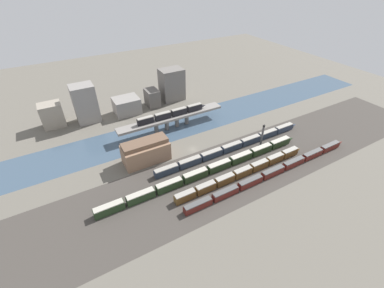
{
  "coord_description": "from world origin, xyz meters",
  "views": [
    {
      "loc": [
        -55.55,
        -97.1,
        83.96
      ],
      "look_at": [
        0.0,
        0.96,
        3.14
      ],
      "focal_mm": 24.0,
      "sensor_mm": 36.0,
      "label": 1
    }
  ],
  "objects": [
    {
      "name": "train_yard_mid",
      "position": [
        11.48,
        -29.61,
        1.97
      ],
      "size": [
        75.16,
        2.95,
        4.01
      ],
      "color": "brown",
      "rests_on": "ground"
    },
    {
      "name": "train_yard_outer",
      "position": [
        19.63,
        -10.55,
        1.88
      ],
      "size": [
        94.22,
        2.97,
        3.83
      ],
      "color": "#2D384C",
      "rests_on": "ground"
    },
    {
      "name": "railbed_yard",
      "position": [
        0.0,
        -24.0,
        0.0
      ],
      "size": [
        280.0,
        42.0,
        0.01
      ],
      "primitive_type": "cube",
      "color": "#423D38",
      "rests_on": "ground"
    },
    {
      "name": "city_block_left",
      "position": [
        -42.4,
        60.04,
        11.97
      ],
      "size": [
        13.61,
        11.66,
        23.93
      ],
      "primitive_type": "cube",
      "color": "gray",
      "rests_on": "ground"
    },
    {
      "name": "city_block_far_right",
      "position": [
        17.95,
        62.18,
        11.3
      ],
      "size": [
        16.22,
        12.07,
        22.6
      ],
      "primitive_type": "cube",
      "color": "slate",
      "rests_on": "ground"
    },
    {
      "name": "train_on_bridge",
      "position": [
        0.78,
        25.93,
        9.78
      ],
      "size": [
        45.16,
        2.62,
        3.96
      ],
      "color": "black",
      "rests_on": "bridge"
    },
    {
      "name": "river_water",
      "position": [
        0.0,
        25.93,
        0.0
      ],
      "size": [
        320.0,
        27.34,
        0.01
      ],
      "primitive_type": "cube",
      "color": "#3D5166",
      "rests_on": "ground"
    },
    {
      "name": "city_block_far_left",
      "position": [
        -62.14,
        63.97,
        7.44
      ],
      "size": [
        12.68,
        10.21,
        14.87
      ],
      "primitive_type": "cube",
      "color": "gray",
      "rests_on": "ground"
    },
    {
      "name": "warehouse_building",
      "position": [
        -25.17,
        3.8,
        5.71
      ],
      "size": [
        23.08,
        11.21,
        12.01
      ],
      "color": "#937056",
      "rests_on": "ground"
    },
    {
      "name": "bridge",
      "position": [
        0.0,
        25.93,
        6.38
      ],
      "size": [
        67.2,
        7.08,
        7.84
      ],
      "color": "gray",
      "rests_on": "ground"
    },
    {
      "name": "signal_tower",
      "position": [
        34.56,
        -15.29,
        6.47
      ],
      "size": [
        1.09,
        1.09,
        13.41
      ],
      "color": "#4C4C51",
      "rests_on": "ground"
    },
    {
      "name": "ground_plane",
      "position": [
        0.0,
        0.0,
        0.0
      ],
      "size": [
        400.0,
        400.0,
        0.0
      ],
      "primitive_type": "plane",
      "color": "#666056"
    },
    {
      "name": "city_block_center",
      "position": [
        -17.72,
        57.94,
        5.32
      ],
      "size": [
        16.38,
        13.61,
        10.64
      ],
      "primitive_type": "cube",
      "color": "gray",
      "rests_on": "ground"
    },
    {
      "name": "city_block_right",
      "position": [
        1.16,
        59.36,
        5.93
      ],
      "size": [
        8.17,
        11.41,
        11.86
      ],
      "primitive_type": "cube",
      "color": "#605B56",
      "rests_on": "ground"
    },
    {
      "name": "train_yard_near",
      "position": [
        24.89,
        -36.38,
        1.69
      ],
      "size": [
        100.44,
        2.76,
        3.44
      ],
      "color": "#5B1E19",
      "rests_on": "ground"
    },
    {
      "name": "train_yard_far",
      "position": [
        -2.07,
        -20.38,
        2.01
      ],
      "size": [
        111.15,
        3.16,
        4.09
      ],
      "color": "#23381E",
      "rests_on": "ground"
    }
  ]
}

